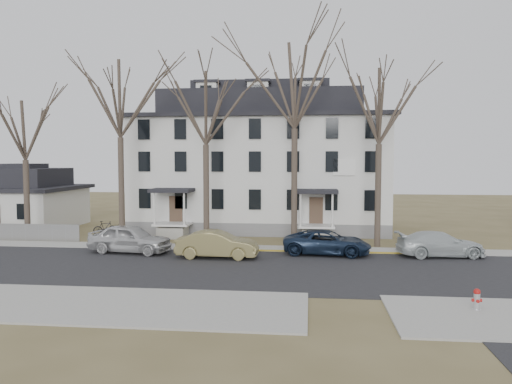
# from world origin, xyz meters

# --- Properties ---
(ground) EXTENTS (120.00, 120.00, 0.00)m
(ground) POSITION_xyz_m (0.00, 0.00, 0.00)
(ground) COLOR brown
(ground) RESTS_ON ground
(main_road) EXTENTS (120.00, 10.00, 0.04)m
(main_road) POSITION_xyz_m (0.00, 2.00, 0.00)
(main_road) COLOR #27272A
(main_road) RESTS_ON ground
(far_sidewalk) EXTENTS (120.00, 2.00, 0.08)m
(far_sidewalk) POSITION_xyz_m (0.00, 8.00, 0.00)
(far_sidewalk) COLOR #A09F97
(far_sidewalk) RESTS_ON ground
(near_sidewalk_left) EXTENTS (20.00, 5.00, 0.08)m
(near_sidewalk_left) POSITION_xyz_m (-8.00, -5.00, 0.00)
(near_sidewalk_left) COLOR #A09F97
(near_sidewalk_left) RESTS_ON ground
(yellow_curb) EXTENTS (14.00, 0.25, 0.06)m
(yellow_curb) POSITION_xyz_m (5.00, 7.10, 0.00)
(yellow_curb) COLOR gold
(yellow_curb) RESTS_ON ground
(boarding_house) EXTENTS (20.80, 12.36, 12.05)m
(boarding_house) POSITION_xyz_m (-2.00, 17.95, 5.38)
(boarding_house) COLOR slate
(boarding_house) RESTS_ON ground
(small_house) EXTENTS (8.70, 8.70, 5.00)m
(small_house) POSITION_xyz_m (-22.00, 16.00, 2.25)
(small_house) COLOR silver
(small_house) RESTS_ON ground
(tree_far_left) EXTENTS (8.40, 8.40, 13.72)m
(tree_far_left) POSITION_xyz_m (-11.00, 9.80, 10.34)
(tree_far_left) COLOR #473B31
(tree_far_left) RESTS_ON ground
(tree_mid_left) EXTENTS (7.80, 7.80, 12.74)m
(tree_mid_left) POSITION_xyz_m (-5.00, 9.80, 9.60)
(tree_mid_left) COLOR #473B31
(tree_mid_left) RESTS_ON ground
(tree_center) EXTENTS (9.00, 9.00, 14.70)m
(tree_center) POSITION_xyz_m (1.00, 9.80, 11.08)
(tree_center) COLOR #473B31
(tree_center) RESTS_ON ground
(tree_mid_right) EXTENTS (7.80, 7.80, 12.74)m
(tree_mid_right) POSITION_xyz_m (6.50, 9.80, 9.60)
(tree_mid_right) COLOR #473B31
(tree_mid_right) RESTS_ON ground
(tree_bungalow) EXTENTS (6.60, 6.60, 10.78)m
(tree_bungalow) POSITION_xyz_m (-18.00, 9.80, 8.12)
(tree_bungalow) COLOR #473B31
(tree_bungalow) RESTS_ON ground
(car_silver) EXTENTS (5.33, 2.72, 1.74)m
(car_silver) POSITION_xyz_m (-8.94, 5.77, 0.87)
(car_silver) COLOR silver
(car_silver) RESTS_ON ground
(car_tan) EXTENTS (4.78, 1.72, 1.57)m
(car_tan) POSITION_xyz_m (-3.31, 4.77, 0.78)
(car_tan) COLOR olive
(car_tan) RESTS_ON ground
(car_navy) EXTENTS (5.44, 2.95, 1.45)m
(car_navy) POSITION_xyz_m (3.10, 6.50, 0.72)
(car_navy) COLOR #17253B
(car_navy) RESTS_ON ground
(car_white) EXTENTS (5.25, 2.58, 1.47)m
(car_white) POSITION_xyz_m (9.72, 6.57, 0.73)
(car_white) COLOR silver
(car_white) RESTS_ON ground
(bicycle_left) EXTENTS (1.96, 0.97, 0.99)m
(bicycle_left) POSITION_xyz_m (-12.39, 11.24, 0.49)
(bicycle_left) COLOR black
(bicycle_left) RESTS_ON ground
(bicycle_right) EXTENTS (1.79, 1.19, 1.05)m
(bicycle_right) POSITION_xyz_m (-13.43, 12.58, 0.52)
(bicycle_right) COLOR black
(bicycle_right) RESTS_ON ground
(fire_hydrant) EXTENTS (0.36, 0.34, 0.88)m
(fire_hydrant) POSITION_xyz_m (8.39, -4.14, 0.44)
(fire_hydrant) COLOR #B7B7BA
(fire_hydrant) RESTS_ON ground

